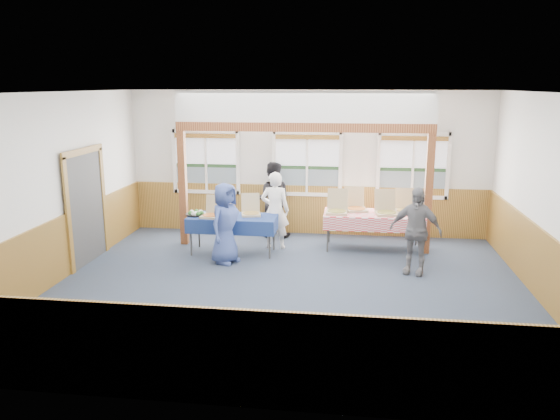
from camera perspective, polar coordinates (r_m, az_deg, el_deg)
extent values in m
plane|color=#2C3748|center=(9.21, 0.94, -8.13)|extent=(8.00, 8.00, 0.00)
plane|color=white|center=(8.59, 1.02, 12.20)|extent=(8.00, 8.00, 0.00)
plane|color=silver|center=(12.19, 2.86, 4.89)|extent=(8.00, 0.00, 8.00)
plane|color=silver|center=(5.41, -3.27, -5.59)|extent=(8.00, 0.00, 8.00)
plane|color=silver|center=(10.02, -22.39, 2.14)|extent=(0.00, 8.00, 8.00)
plane|color=silver|center=(9.22, 26.53, 0.86)|extent=(0.00, 8.00, 8.00)
cube|color=brown|center=(12.36, 2.80, 0.05)|extent=(7.98, 0.05, 1.10)
cube|color=brown|center=(5.85, -3.09, -15.30)|extent=(7.98, 0.05, 1.10)
cube|color=brown|center=(10.25, -21.76, -3.63)|extent=(0.05, 6.98, 1.10)
cube|color=brown|center=(9.46, 25.74, -5.36)|extent=(0.05, 6.98, 1.10)
cube|color=#383838|center=(10.88, -19.64, 0.21)|extent=(0.06, 1.30, 2.10)
cube|color=white|center=(12.64, -7.65, 1.91)|extent=(1.52, 0.05, 0.08)
cube|color=white|center=(12.45, -7.84, 8.16)|extent=(1.52, 0.05, 0.08)
cube|color=white|center=(12.74, -10.97, 5.03)|extent=(0.08, 0.05, 1.46)
cube|color=white|center=(12.36, -4.42, 4.98)|extent=(0.08, 0.05, 1.46)
cube|color=white|center=(12.53, -7.74, 5.01)|extent=(0.05, 0.05, 1.30)
cube|color=slate|center=(12.63, -7.64, 3.28)|extent=(1.40, 0.02, 0.52)
cube|color=#1E3C1E|center=(12.58, -7.68, 4.63)|extent=(1.40, 0.02, 0.08)
cube|color=silver|center=(12.53, -7.74, 6.39)|extent=(1.40, 0.02, 0.70)
cube|color=brown|center=(12.44, -7.85, 7.69)|extent=(1.40, 0.07, 0.10)
cube|color=white|center=(12.25, 2.80, 1.66)|extent=(1.52, 0.05, 0.08)
cube|color=white|center=(12.06, 2.87, 8.10)|extent=(1.52, 0.05, 0.08)
cube|color=white|center=(12.22, -0.64, 4.92)|extent=(0.08, 0.05, 1.46)
cube|color=white|center=(12.10, 6.34, 4.77)|extent=(0.08, 0.05, 1.46)
cube|color=white|center=(12.13, 2.84, 4.85)|extent=(0.05, 0.05, 1.30)
cube|color=slate|center=(12.24, 2.83, 3.07)|extent=(1.40, 0.02, 0.52)
cube|color=#1E3C1E|center=(12.19, 2.85, 4.46)|extent=(1.40, 0.02, 0.08)
cube|color=silver|center=(12.14, 2.87, 6.28)|extent=(1.40, 0.02, 0.70)
cube|color=brown|center=(12.05, 2.86, 7.62)|extent=(1.40, 0.07, 0.10)
cube|color=white|center=(12.29, 13.56, 1.34)|extent=(1.52, 0.05, 0.08)
cube|color=white|center=(12.09, 13.91, 7.75)|extent=(1.52, 0.05, 0.08)
cube|color=white|center=(12.11, 10.24, 4.65)|extent=(0.08, 0.05, 1.46)
cube|color=white|center=(12.27, 17.17, 4.38)|extent=(0.08, 0.05, 1.46)
cube|color=white|center=(12.17, 13.73, 4.52)|extent=(0.05, 0.05, 1.30)
cube|color=slate|center=(12.27, 13.61, 2.75)|extent=(1.40, 0.02, 0.52)
cube|color=#1E3C1E|center=(12.22, 13.69, 4.13)|extent=(1.40, 0.02, 0.08)
cube|color=silver|center=(12.17, 13.79, 5.94)|extent=(1.40, 0.02, 0.70)
cube|color=brown|center=(12.08, 13.89, 7.27)|extent=(1.40, 0.07, 0.10)
cube|color=#612C15|center=(11.57, -10.11, 2.26)|extent=(0.15, 0.15, 2.40)
cube|color=#612C15|center=(11.14, 15.24, 1.59)|extent=(0.15, 0.15, 2.40)
cube|color=#612C15|center=(10.91, 2.39, 8.64)|extent=(5.15, 0.18, 0.18)
cylinder|color=#383838|center=(10.91, -9.29, -2.87)|extent=(0.04, 0.04, 0.73)
cylinder|color=#383838|center=(11.45, -8.46, -2.08)|extent=(0.04, 0.04, 0.73)
cylinder|color=#383838|center=(10.57, -1.10, -3.22)|extent=(0.04, 0.04, 0.73)
cylinder|color=#383838|center=(11.13, -0.65, -2.38)|extent=(0.04, 0.04, 0.73)
cube|color=#383838|center=(10.90, -4.96, -0.76)|extent=(1.72, 0.78, 0.03)
cube|color=navy|center=(10.89, -4.97, -0.66)|extent=(1.78, 0.84, 0.01)
cube|color=navy|center=(10.57, -5.39, -1.91)|extent=(1.75, 0.08, 0.28)
cube|color=navy|center=(11.29, -4.54, -0.92)|extent=(1.75, 0.08, 0.28)
cylinder|color=#383838|center=(11.04, 5.00, -2.56)|extent=(0.04, 0.04, 0.73)
cylinder|color=#383838|center=(11.71, 5.16, -1.66)|extent=(0.04, 0.04, 0.73)
cylinder|color=#383838|center=(11.12, 14.49, -2.82)|extent=(0.04, 0.04, 0.73)
cylinder|color=#383838|center=(11.78, 14.10, -1.91)|extent=(0.04, 0.04, 0.73)
cube|color=#383838|center=(11.29, 9.77, -0.42)|extent=(2.08, 1.20, 0.03)
cube|color=red|center=(11.28, 9.78, -0.32)|extent=(2.15, 1.28, 0.01)
cube|color=red|center=(10.89, 9.83, -1.59)|extent=(1.97, 0.43, 0.28)
cube|color=red|center=(11.74, 9.67, -0.52)|extent=(1.97, 0.43, 0.28)
cube|color=tan|center=(10.84, -7.20, -0.65)|extent=(0.40, 0.40, 0.04)
cylinder|color=#C6742E|center=(10.83, -7.21, -0.51)|extent=(0.35, 0.35, 0.01)
cube|color=tan|center=(10.99, -6.83, 0.63)|extent=(0.38, 0.13, 0.36)
cube|color=tan|center=(10.93, -3.04, -0.45)|extent=(0.44, 0.44, 0.04)
cylinder|color=#BFB958|center=(10.92, -3.04, -0.30)|extent=(0.39, 0.39, 0.01)
cube|color=tan|center=(11.10, -3.10, 0.84)|extent=(0.38, 0.17, 0.36)
cube|color=tan|center=(11.13, 5.95, -0.24)|extent=(0.43, 0.43, 0.05)
cylinder|color=#C37D3C|center=(11.12, 5.95, -0.08)|extent=(0.38, 0.38, 0.01)
cube|color=tan|center=(11.33, 6.05, 1.19)|extent=(0.43, 0.11, 0.42)
cube|color=tan|center=(11.41, 8.00, 0.03)|extent=(0.49, 0.49, 0.05)
cylinder|color=#C6742E|center=(11.40, 8.01, 0.18)|extent=(0.43, 0.43, 0.01)
cube|color=tan|center=(11.60, 7.78, 1.40)|extent=(0.43, 0.18, 0.41)
cube|color=tan|center=(11.17, 11.08, -0.36)|extent=(0.48, 0.48, 0.05)
cylinder|color=#C37D3C|center=(11.16, 11.09, -0.21)|extent=(0.42, 0.42, 0.01)
cube|color=tan|center=(11.37, 10.91, 1.09)|extent=(0.44, 0.15, 0.42)
cube|color=tan|center=(11.42, 13.02, -0.17)|extent=(0.44, 0.44, 0.05)
cylinder|color=#BFB958|center=(11.41, 13.03, -0.02)|extent=(0.38, 0.38, 0.01)
cube|color=tan|center=(11.62, 13.01, 1.22)|extent=(0.43, 0.11, 0.42)
cylinder|color=black|center=(11.07, -8.76, -0.44)|extent=(0.42, 0.42, 0.03)
cylinder|color=white|center=(11.06, -8.77, -0.32)|extent=(0.09, 0.09, 0.04)
sphere|color=#336E29|center=(11.03, -8.19, -0.31)|extent=(0.09, 0.09, 0.09)
sphere|color=silver|center=(11.13, -8.29, -0.20)|extent=(0.09, 0.09, 0.09)
sphere|color=#336E29|center=(11.18, -8.73, -0.15)|extent=(0.09, 0.09, 0.09)
sphere|color=silver|center=(11.14, -9.21, -0.22)|extent=(0.09, 0.09, 0.09)
sphere|color=#336E29|center=(11.05, -9.35, -0.33)|extent=(0.09, 0.09, 0.09)
sphere|color=silver|center=(10.97, -9.06, -0.42)|extent=(0.09, 0.09, 0.09)
sphere|color=#336E29|center=(10.96, -8.54, -0.41)|extent=(0.09, 0.09, 0.09)
cylinder|color=#9C751A|center=(11.09, 14.23, -0.35)|extent=(0.07, 0.07, 0.15)
imported|color=white|center=(11.16, -0.52, -0.04)|extent=(0.59, 0.39, 1.60)
imported|color=black|center=(12.02, -0.81, 1.09)|extent=(0.85, 0.69, 1.68)
imported|color=#394C8F|center=(10.30, -5.72, -1.39)|extent=(0.76, 0.89, 1.54)
imported|color=slate|center=(9.95, 13.97, -2.12)|extent=(1.00, 0.67, 1.58)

